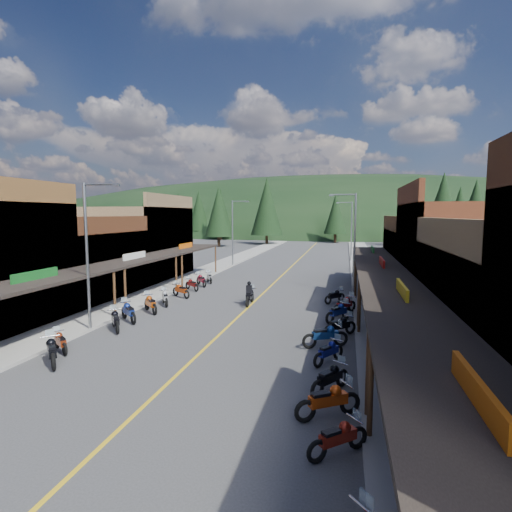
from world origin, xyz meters
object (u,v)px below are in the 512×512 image
Objects in this scene: pine_10 at (219,212)px; bike_west_7 at (150,303)px; pine_3 at (336,214)px; bike_east_2 at (328,399)px; pine_8 at (179,216)px; pine_7 at (199,211)px; pedestrian_east_a at (391,334)px; bike_west_6 at (129,311)px; bike_east_6 at (340,325)px; bike_west_4 at (61,341)px; bike_east_3 at (330,377)px; bike_east_5 at (325,334)px; shop_west_2 at (75,264)px; bike_east_7 at (338,311)px; bike_east_8 at (345,304)px; bike_east_1 at (338,436)px; pedestrian_east_b at (362,275)px; pine_5 at (476,207)px; bike_east_9 at (335,295)px; rider_on_bike at (250,295)px; pine_4 at (406,210)px; bike_west_9 at (181,290)px; streetlight_1 at (234,230)px; shop_east_2 at (469,261)px; bike_west_5 at (115,319)px; shop_west_3 at (138,243)px; bike_west_11 at (201,279)px; bike_west_10 at (192,284)px; streetlight_2 at (353,238)px; bike_west_8 at (165,297)px; bike_west_12 at (209,277)px; pine_9 at (459,214)px; streetlight_0 at (89,250)px; shop_east_3 at (434,260)px.

pine_10 is 53.32m from bike_west_7.
bike_east_2 is (2.01, -78.64, -5.85)m from pine_3.
pine_10 is at bearing 68.20° from pine_8.
pedestrian_east_a is (40.50, -82.36, -6.25)m from pine_7.
bike_west_6 is at bearing -158.37° from bike_east_2.
bike_west_4 is at bearing -111.18° from bike_east_6.
bike_east_5 reaches higher than bike_east_3.
bike_east_7 is (19.83, -2.79, -1.89)m from shop_west_2.
pedestrian_east_a is (2.06, -7.25, 0.34)m from bike_east_8.
bike_east_1 is at bearing -20.82° from bike_east_5.
pine_3 is 6.45× the size of pedestrian_east_b.
bike_west_6 is 1.00× the size of bike_west_7.
bike_east_7 is at bearing -110.91° from pine_5.
pine_5 is at bearing 115.77° from bike_east_6.
rider_on_bike is (-5.82, -1.87, 0.13)m from bike_east_9.
rider_on_bike is at bearing -155.38° from bike_east_8.
pine_4 reaches higher than bike_west_7.
bike_east_2 is 16.56m from bike_east_9.
pine_10 is at bearing 176.88° from bike_east_5.
bike_west_9 is (0.01, 4.85, -0.05)m from bike_west_7.
pine_4 is 52.50m from pine_7.
streetlight_1 reaches higher than bike_east_7.
bike_west_5 is (-19.58, -7.30, -2.89)m from shop_east_2.
shop_west_3 is 4.78× the size of bike_west_7.
bike_west_11 is at bearing -122.07° from pine_5.
pine_4 is 61.85m from bike_west_9.
bike_west_10 is at bearing -114.10° from pine_4.
pine_7 reaches higher than bike_west_4.
streetlight_2 is at bearing -59.29° from pine_10.
bike_east_9 is at bearing -17.58° from bike_west_8.
bike_east_6 is (-0.74, -11.97, -3.85)m from streetlight_2.
streetlight_1 is at bearing 64.85° from bike_west_12.
pine_9 is 60.66m from bike_east_2.
bike_west_11 is 1.29× the size of pedestrian_east_a.
bike_west_5 is 8.91m from bike_west_9.
bike_east_9 reaches higher than bike_west_4.
bike_east_7 reaches higher than bike_west_5.
pine_9 is 45.33m from bike_east_9.
pine_8 is 0.86× the size of pine_10.
streetlight_0 reaches higher than bike_west_4.
streetlight_2 is 58.11m from pine_3.
shop_west_2 reaches higher than bike_east_3.
streetlight_2 reaches higher than bike_west_9.
pine_7 is 6.11× the size of bike_west_8.
pine_9 is 42.30m from pine_10.
pine_8 is at bearing 167.22° from bike_east_9.
shop_east_3 is 1.36× the size of streetlight_2.
bike_east_2 is at bearing -81.60° from bike_west_8.
pedestrian_east_b is (25.86, -38.38, -5.78)m from pine_10.
streetlight_0 is 4.69× the size of pedestrian_east_b.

